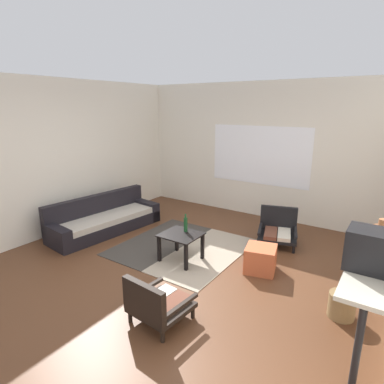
{
  "coord_description": "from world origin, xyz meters",
  "views": [
    {
      "loc": [
        2.45,
        -3.06,
        2.23
      ],
      "look_at": [
        -0.17,
        0.83,
        0.96
      ],
      "focal_mm": 29.9,
      "sensor_mm": 36.0,
      "label": 1
    }
  ],
  "objects_px": {
    "ottoman_orange": "(261,259)",
    "clay_vase": "(381,236)",
    "couch": "(104,220)",
    "wicker_basket": "(342,305)",
    "coffee_table": "(181,240)",
    "armchair_by_window": "(278,229)",
    "glass_bottle": "(186,224)",
    "crt_television": "(376,251)",
    "console_shelf": "(375,266)",
    "armchair_striped_foreground": "(156,303)"
  },
  "relations": [
    {
      "from": "ottoman_orange",
      "to": "clay_vase",
      "type": "height_order",
      "value": "clay_vase"
    },
    {
      "from": "couch",
      "to": "wicker_basket",
      "type": "relative_size",
      "value": 7.51
    },
    {
      "from": "coffee_table",
      "to": "armchair_by_window",
      "type": "relative_size",
      "value": 0.74
    },
    {
      "from": "clay_vase",
      "to": "glass_bottle",
      "type": "distance_m",
      "value": 2.5
    },
    {
      "from": "ottoman_orange",
      "to": "crt_television",
      "type": "distance_m",
      "value": 1.79
    },
    {
      "from": "armchair_by_window",
      "to": "clay_vase",
      "type": "height_order",
      "value": "clay_vase"
    },
    {
      "from": "glass_bottle",
      "to": "ottoman_orange",
      "type": "bearing_deg",
      "value": 12.59
    },
    {
      "from": "wicker_basket",
      "to": "clay_vase",
      "type": "bearing_deg",
      "value": 44.4
    },
    {
      "from": "console_shelf",
      "to": "glass_bottle",
      "type": "distance_m",
      "value": 2.49
    },
    {
      "from": "console_shelf",
      "to": "armchair_striped_foreground",
      "type": "bearing_deg",
      "value": -148.4
    },
    {
      "from": "armchair_striped_foreground",
      "to": "crt_television",
      "type": "xyz_separation_m",
      "value": [
        1.84,
        0.86,
        0.75
      ]
    },
    {
      "from": "coffee_table",
      "to": "glass_bottle",
      "type": "bearing_deg",
      "value": 90.0
    },
    {
      "from": "ottoman_orange",
      "to": "glass_bottle",
      "type": "relative_size",
      "value": 1.49
    },
    {
      "from": "armchair_by_window",
      "to": "ottoman_orange",
      "type": "distance_m",
      "value": 1.06
    },
    {
      "from": "crt_television",
      "to": "clay_vase",
      "type": "xyz_separation_m",
      "value": [
        0.0,
        0.59,
        -0.07
      ]
    },
    {
      "from": "couch",
      "to": "wicker_basket",
      "type": "xyz_separation_m",
      "value": [
        4.07,
        -0.25,
        -0.07
      ]
    },
    {
      "from": "couch",
      "to": "ottoman_orange",
      "type": "relative_size",
      "value": 5.22
    },
    {
      "from": "coffee_table",
      "to": "console_shelf",
      "type": "bearing_deg",
      "value": -4.1
    },
    {
      "from": "armchair_by_window",
      "to": "armchair_striped_foreground",
      "type": "relative_size",
      "value": 1.25
    },
    {
      "from": "glass_bottle",
      "to": "armchair_striped_foreground",
      "type": "bearing_deg",
      "value": -66.24
    },
    {
      "from": "coffee_table",
      "to": "crt_television",
      "type": "xyz_separation_m",
      "value": [
        2.46,
        -0.45,
        0.66
      ]
    },
    {
      "from": "armchair_by_window",
      "to": "crt_television",
      "type": "xyz_separation_m",
      "value": [
        1.5,
        -1.86,
        0.74
      ]
    },
    {
      "from": "crt_television",
      "to": "glass_bottle",
      "type": "xyz_separation_m",
      "value": [
        -2.46,
        0.57,
        -0.45
      ]
    },
    {
      "from": "clay_vase",
      "to": "wicker_basket",
      "type": "distance_m",
      "value": 0.86
    },
    {
      "from": "armchair_by_window",
      "to": "armchair_striped_foreground",
      "type": "height_order",
      "value": "armchair_by_window"
    },
    {
      "from": "armchair_by_window",
      "to": "console_shelf",
      "type": "xyz_separation_m",
      "value": [
        1.5,
        -1.59,
        0.48
      ]
    },
    {
      "from": "glass_bottle",
      "to": "wicker_basket",
      "type": "xyz_separation_m",
      "value": [
        2.22,
        -0.21,
        -0.4
      ]
    },
    {
      "from": "crt_television",
      "to": "couch",
      "type": "bearing_deg",
      "value": 172.0
    },
    {
      "from": "console_shelf",
      "to": "couch",
      "type": "bearing_deg",
      "value": 175.52
    },
    {
      "from": "coffee_table",
      "to": "glass_bottle",
      "type": "distance_m",
      "value": 0.24
    },
    {
      "from": "clay_vase",
      "to": "ottoman_orange",
      "type": "bearing_deg",
      "value": 170.95
    },
    {
      "from": "ottoman_orange",
      "to": "wicker_basket",
      "type": "distance_m",
      "value": 1.22
    },
    {
      "from": "ottoman_orange",
      "to": "crt_television",
      "type": "bearing_deg",
      "value": -30.7
    },
    {
      "from": "couch",
      "to": "glass_bottle",
      "type": "distance_m",
      "value": 1.88
    },
    {
      "from": "armchair_striped_foreground",
      "to": "clay_vase",
      "type": "bearing_deg",
      "value": 38.39
    },
    {
      "from": "coffee_table",
      "to": "console_shelf",
      "type": "height_order",
      "value": "console_shelf"
    },
    {
      "from": "armchair_striped_foreground",
      "to": "armchair_by_window",
      "type": "bearing_deg",
      "value": 82.92
    },
    {
      "from": "glass_bottle",
      "to": "wicker_basket",
      "type": "distance_m",
      "value": 2.27
    },
    {
      "from": "coffee_table",
      "to": "clay_vase",
      "type": "height_order",
      "value": "clay_vase"
    },
    {
      "from": "console_shelf",
      "to": "clay_vase",
      "type": "bearing_deg",
      "value": 90.0
    },
    {
      "from": "armchair_striped_foreground",
      "to": "crt_television",
      "type": "bearing_deg",
      "value": 25.18
    },
    {
      "from": "couch",
      "to": "ottoman_orange",
      "type": "distance_m",
      "value": 2.95
    },
    {
      "from": "couch",
      "to": "crt_television",
      "type": "height_order",
      "value": "crt_television"
    },
    {
      "from": "armchair_striped_foreground",
      "to": "wicker_basket",
      "type": "height_order",
      "value": "armchair_striped_foreground"
    },
    {
      "from": "coffee_table",
      "to": "ottoman_orange",
      "type": "relative_size",
      "value": 1.38
    },
    {
      "from": "couch",
      "to": "console_shelf",
      "type": "height_order",
      "value": "console_shelf"
    },
    {
      "from": "couch",
      "to": "crt_television",
      "type": "xyz_separation_m",
      "value": [
        4.31,
        -0.61,
        0.78
      ]
    },
    {
      "from": "wicker_basket",
      "to": "ottoman_orange",
      "type": "bearing_deg",
      "value": 157.79
    },
    {
      "from": "ottoman_orange",
      "to": "wicker_basket",
      "type": "xyz_separation_m",
      "value": [
        1.12,
        -0.46,
        -0.04
      ]
    },
    {
      "from": "crt_television",
      "to": "glass_bottle",
      "type": "bearing_deg",
      "value": 167.04
    }
  ]
}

